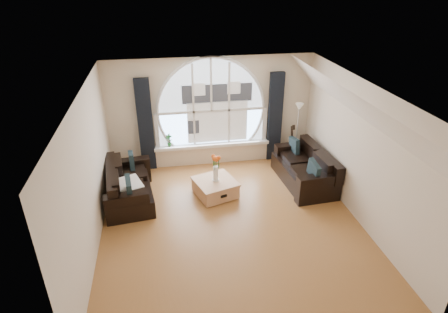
{
  "coord_description": "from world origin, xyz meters",
  "views": [
    {
      "loc": [
        -1.17,
        -5.86,
        4.53
      ],
      "look_at": [
        0.0,
        0.9,
        1.05
      ],
      "focal_mm": 30.05,
      "sensor_mm": 36.0,
      "label": 1
    }
  ],
  "objects_px": {
    "vase_flowers": "(216,165)",
    "floor_lamp": "(297,134)",
    "sofa_right": "(304,167)",
    "potted_plant": "(169,140)",
    "sofa_left": "(129,183)",
    "coffee_chest": "(215,187)",
    "guitar": "(291,143)"
  },
  "relations": [
    {
      "from": "sofa_left",
      "to": "guitar",
      "type": "bearing_deg",
      "value": 8.9
    },
    {
      "from": "potted_plant",
      "to": "vase_flowers",
      "type": "bearing_deg",
      "value": -58.81
    },
    {
      "from": "vase_flowers",
      "to": "guitar",
      "type": "xyz_separation_m",
      "value": [
        2.13,
        1.27,
        -0.23
      ]
    },
    {
      "from": "sofa_left",
      "to": "coffee_chest",
      "type": "xyz_separation_m",
      "value": [
        1.84,
        -0.14,
        -0.2
      ]
    },
    {
      "from": "coffee_chest",
      "to": "potted_plant",
      "type": "xyz_separation_m",
      "value": [
        -0.92,
        1.54,
        0.51
      ]
    },
    {
      "from": "sofa_right",
      "to": "potted_plant",
      "type": "bearing_deg",
      "value": 151.88
    },
    {
      "from": "sofa_right",
      "to": "vase_flowers",
      "type": "relative_size",
      "value": 2.63
    },
    {
      "from": "guitar",
      "to": "potted_plant",
      "type": "bearing_deg",
      "value": 169.21
    },
    {
      "from": "coffee_chest",
      "to": "floor_lamp",
      "type": "xyz_separation_m",
      "value": [
        2.25,
        1.19,
        0.6
      ]
    },
    {
      "from": "floor_lamp",
      "to": "guitar",
      "type": "distance_m",
      "value": 0.3
    },
    {
      "from": "sofa_right",
      "to": "potted_plant",
      "type": "distance_m",
      "value": 3.33
    },
    {
      "from": "coffee_chest",
      "to": "guitar",
      "type": "bearing_deg",
      "value": 12.85
    },
    {
      "from": "sofa_left",
      "to": "floor_lamp",
      "type": "xyz_separation_m",
      "value": [
        4.08,
        1.04,
        0.4
      ]
    },
    {
      "from": "floor_lamp",
      "to": "vase_flowers",
      "type": "bearing_deg",
      "value": -152.07
    },
    {
      "from": "sofa_left",
      "to": "guitar",
      "type": "distance_m",
      "value": 4.14
    },
    {
      "from": "sofa_right",
      "to": "sofa_left",
      "type": "bearing_deg",
      "value": 176.6
    },
    {
      "from": "vase_flowers",
      "to": "floor_lamp",
      "type": "distance_m",
      "value": 2.53
    },
    {
      "from": "vase_flowers",
      "to": "sofa_right",
      "type": "bearing_deg",
      "value": 5.1
    },
    {
      "from": "coffee_chest",
      "to": "floor_lamp",
      "type": "distance_m",
      "value": 2.61
    },
    {
      "from": "sofa_left",
      "to": "sofa_right",
      "type": "xyz_separation_m",
      "value": [
        3.94,
        0.05,
        0.0
      ]
    },
    {
      "from": "sofa_right",
      "to": "floor_lamp",
      "type": "height_order",
      "value": "floor_lamp"
    },
    {
      "from": "sofa_right",
      "to": "guitar",
      "type": "xyz_separation_m",
      "value": [
        0.03,
        1.08,
        0.13
      ]
    },
    {
      "from": "floor_lamp",
      "to": "guitar",
      "type": "relative_size",
      "value": 1.51
    },
    {
      "from": "sofa_left",
      "to": "floor_lamp",
      "type": "relative_size",
      "value": 1.09
    },
    {
      "from": "sofa_right",
      "to": "potted_plant",
      "type": "relative_size",
      "value": 5.54
    },
    {
      "from": "vase_flowers",
      "to": "floor_lamp",
      "type": "bearing_deg",
      "value": 27.93
    },
    {
      "from": "guitar",
      "to": "coffee_chest",
      "type": "bearing_deg",
      "value": -155.04
    },
    {
      "from": "guitar",
      "to": "floor_lamp",
      "type": "bearing_deg",
      "value": -44.68
    },
    {
      "from": "sofa_left",
      "to": "guitar",
      "type": "relative_size",
      "value": 1.64
    },
    {
      "from": "potted_plant",
      "to": "sofa_left",
      "type": "bearing_deg",
      "value": -123.28
    },
    {
      "from": "vase_flowers",
      "to": "floor_lamp",
      "type": "xyz_separation_m",
      "value": [
        2.23,
        1.18,
        0.04
      ]
    },
    {
      "from": "floor_lamp",
      "to": "potted_plant",
      "type": "bearing_deg",
      "value": 173.61
    }
  ]
}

